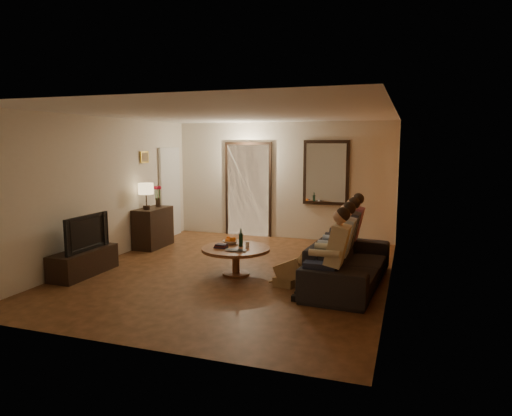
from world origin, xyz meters
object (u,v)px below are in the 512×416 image
(person_c, at_px, (345,241))
(tv, at_px, (82,232))
(sofa, at_px, (349,262))
(bowl, at_px, (231,242))
(wine_bottle, at_px, (241,237))
(coffee_table, at_px, (236,261))
(person_b, at_px, (339,249))
(person_a, at_px, (333,259))
(dog, at_px, (290,269))
(dresser, at_px, (153,228))
(laptop, at_px, (235,251))
(tv_stand, at_px, (84,262))
(table_lamp, at_px, (146,196))
(person_d, at_px, (350,234))

(person_c, bearing_deg, tv, -163.93)
(sofa, relative_size, bowl, 9.11)
(wine_bottle, bearing_deg, bowl, 152.45)
(sofa, bearing_deg, coffee_table, 96.29)
(wine_bottle, bearing_deg, person_b, -11.44)
(person_a, xyz_separation_m, wine_bottle, (-1.66, 0.94, 0.01))
(tv, height_order, bowl, tv)
(dog, bearing_deg, sofa, 40.16)
(person_a, height_order, person_b, same)
(person_c, xyz_separation_m, coffee_table, (-1.71, -0.36, -0.38))
(coffee_table, bearing_deg, person_c, 12.05)
(tv, height_order, person_b, person_b)
(dresser, xyz_separation_m, person_c, (4.06, -0.97, 0.19))
(laptop, bearing_deg, dresser, 138.48)
(dresser, relative_size, laptop, 2.78)
(dresser, bearing_deg, dog, -27.00)
(dog, bearing_deg, tv_stand, -162.14)
(tv_stand, xyz_separation_m, sofa, (4.16, 0.87, 0.14))
(table_lamp, height_order, bowl, table_lamp)
(dresser, xyz_separation_m, laptop, (2.45, -1.61, 0.06))
(bowl, bearing_deg, person_d, 21.53)
(dog, relative_size, wine_bottle, 1.81)
(tv, distance_m, sofa, 4.26)
(sofa, distance_m, person_d, 0.94)
(table_lamp, relative_size, person_a, 0.45)
(table_lamp, xyz_separation_m, person_a, (4.06, -1.95, -0.48))
(person_c, height_order, person_d, same)
(dresser, distance_m, person_a, 4.61)
(person_a, relative_size, laptop, 3.65)
(dresser, relative_size, person_d, 0.76)
(sofa, bearing_deg, person_d, 10.59)
(tv_stand, bearing_deg, sofa, 11.80)
(table_lamp, distance_m, laptop, 2.89)
(dresser, xyz_separation_m, person_d, (4.06, -0.37, 0.19))
(person_a, height_order, bowl, person_a)
(sofa, height_order, wine_bottle, wine_bottle)
(dresser, height_order, person_a, person_a)
(tv_stand, bearing_deg, table_lamp, 90.00)
(laptop, bearing_deg, table_lamp, 142.22)
(dresser, bearing_deg, sofa, -16.92)
(person_c, height_order, laptop, person_c)
(bowl, bearing_deg, tv, -154.75)
(laptop, bearing_deg, person_b, -6.65)
(table_lamp, relative_size, tv_stand, 0.44)
(person_a, xyz_separation_m, laptop, (-1.61, 0.56, -0.14))
(bowl, distance_m, laptop, 0.57)
(table_lamp, bearing_deg, wine_bottle, -22.80)
(dog, relative_size, bowl, 2.16)
(coffee_table, bearing_deg, person_b, -7.85)
(dresser, bearing_deg, laptop, -33.28)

